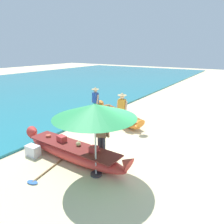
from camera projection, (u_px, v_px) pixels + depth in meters
ground_plane at (125, 158)px, 7.77m from camera, size 80.00×80.00×0.00m
sea at (32, 86)px, 22.39m from camera, size 24.00×56.00×0.10m
boat_red_foreground at (73, 152)px, 7.54m from camera, size 4.78×0.94×0.87m
boat_orange_midground at (117, 116)px, 11.65m from camera, size 4.11×2.63×0.81m
person_vendor_hatted at (122, 107)px, 10.68m from camera, size 0.56×0.44×1.75m
person_tourist_customer at (101, 135)px, 7.41m from camera, size 0.58×0.36×1.66m
person_vendor_assistant at (95, 99)px, 12.40m from camera, size 0.58×0.44×1.72m
patio_umbrella_large at (95, 111)px, 6.11m from camera, size 2.46×2.46×2.30m
cooler_box at (33, 151)px, 7.86m from camera, size 0.53×0.33×0.41m
paddle at (45, 173)px, 6.77m from camera, size 0.51×1.76×0.05m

